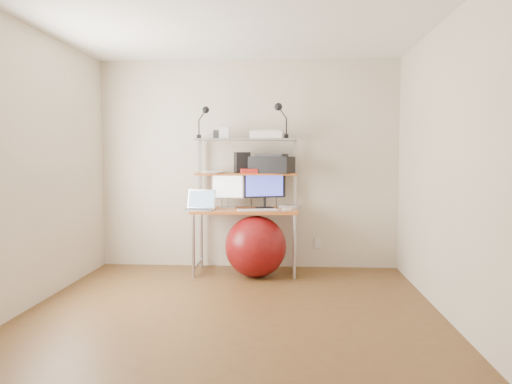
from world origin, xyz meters
TOP-DOWN VIEW (x-y plane):
  - room at (0.00, 0.00)m, footprint 3.60×3.60m
  - computer_desk at (0.00, 1.50)m, footprint 1.20×0.60m
  - wall_outlet at (0.85, 1.79)m, footprint 0.08×0.01m
  - monitor_silver at (-0.22, 1.55)m, footprint 0.38×0.15m
  - monitor_black at (0.21, 1.56)m, footprint 0.48×0.22m
  - laptop at (-0.50, 1.32)m, footprint 0.37×0.32m
  - keyboard at (0.15, 1.32)m, footprint 0.47×0.24m
  - mouse at (0.47, 1.34)m, footprint 0.10×0.08m
  - mac_mini at (0.51, 1.57)m, footprint 0.26×0.26m
  - phone at (0.03, 1.30)m, footprint 0.08×0.13m
  - printer at (0.30, 1.58)m, footprint 0.55×0.46m
  - nas_cube at (-0.05, 1.60)m, footprint 0.21×0.21m
  - red_box at (0.03, 1.50)m, footprint 0.21×0.17m
  - scanner at (0.24, 1.54)m, footprint 0.39×0.27m
  - box_white at (-0.25, 1.54)m, footprint 0.11×0.10m
  - box_grey at (-0.34, 1.59)m, footprint 0.12×0.12m
  - clip_lamp_left at (-0.47, 1.47)m, footprint 0.15×0.08m
  - clip_lamp_right at (0.39, 1.53)m, footprint 0.16×0.09m
  - exercise_ball at (0.13, 1.26)m, footprint 0.69×0.69m
  - paper_stack at (-0.38, 1.57)m, footprint 0.35×0.41m

SIDE VIEW (x-z plane):
  - wall_outlet at x=0.85m, z-range 0.24..0.36m
  - exercise_ball at x=0.13m, z-range 0.00..0.69m
  - phone at x=0.03m, z-range 0.74..0.75m
  - keyboard at x=0.15m, z-range 0.74..0.75m
  - mouse at x=0.47m, z-range 0.74..0.77m
  - mac_mini at x=0.51m, z-range 0.74..0.78m
  - laptop at x=-0.50m, z-range 0.64..0.93m
  - computer_desk at x=0.00m, z-range 0.17..1.74m
  - monitor_silver at x=-0.22m, z-range 0.75..1.18m
  - monitor_black at x=0.21m, z-range 0.74..1.24m
  - paper_stack at x=-0.38m, z-range 1.15..1.18m
  - red_box at x=0.03m, z-range 1.15..1.20m
  - room at x=0.00m, z-range -0.55..3.05m
  - printer at x=0.30m, z-range 1.14..1.37m
  - nas_cube at x=-0.05m, z-range 1.15..1.40m
  - scanner at x=0.24m, z-range 1.55..1.65m
  - box_grey at x=-0.34m, z-range 1.55..1.65m
  - box_white at x=-0.25m, z-range 1.55..1.68m
  - clip_lamp_left at x=-0.47m, z-range 1.63..2.00m
  - clip_lamp_right at x=0.39m, z-range 1.64..2.05m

